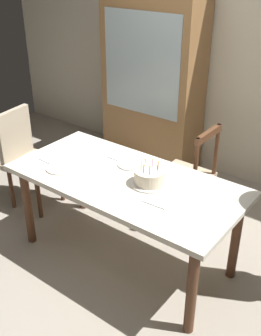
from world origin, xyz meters
The scene contains 12 objects.
ground centered at (0.00, 0.00, 0.00)m, with size 6.40×6.40×0.00m, color #9E9384.
back_wall centered at (0.00, 1.85, 1.30)m, with size 6.40×0.10×2.60m, color beige.
dining_table centered at (0.00, 0.00, 0.66)m, with size 1.77×0.85×0.75m.
birthday_cake centered at (0.19, 0.04, 0.81)m, with size 0.28×0.28×0.18m.
plate_near_celebrant centered at (-0.49, -0.19, 0.76)m, with size 0.22×0.22×0.01m, color white.
plate_far_side centered at (-0.09, 0.19, 0.76)m, with size 0.22×0.22×0.01m, color white.
fork_near_celebrant centered at (-0.65, -0.18, 0.76)m, with size 0.18×0.02×0.01m, color silver.
fork_far_side centered at (-0.25, 0.18, 0.76)m, with size 0.18×0.02×0.01m, color silver.
fork_near_guest centered at (0.37, -0.17, 0.76)m, with size 0.18×0.02×0.01m, color silver.
chair_spindle_back centered at (0.11, 0.74, 0.46)m, with size 0.44×0.44×0.95m.
chair_upholstered centered at (-1.27, 0.09, 0.53)m, with size 0.50×0.50×0.95m.
china_cabinet centered at (-0.83, 1.56, 0.95)m, with size 1.10×0.45×1.90m.
Camera 1 is at (1.62, -2.06, 2.26)m, focal length 43.52 mm.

